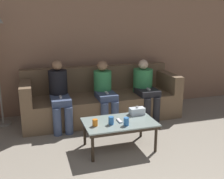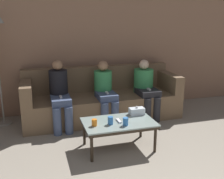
{
  "view_description": "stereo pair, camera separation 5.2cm",
  "coord_description": "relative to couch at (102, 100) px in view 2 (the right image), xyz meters",
  "views": [
    {
      "loc": [
        -1.19,
        -0.78,
        1.76
      ],
      "look_at": [
        0.0,
        3.01,
        0.69
      ],
      "focal_mm": 42.0,
      "sensor_mm": 36.0,
      "label": 1
    },
    {
      "loc": [
        -1.14,
        -0.79,
        1.76
      ],
      "look_at": [
        0.0,
        3.01,
        0.69
      ],
      "focal_mm": 42.0,
      "sensor_mm": 36.0,
      "label": 2
    }
  ],
  "objects": [
    {
      "name": "couch",
      "position": [
        0.0,
        0.0,
        0.0
      ],
      "size": [
        2.78,
        0.93,
        0.91
      ],
      "color": "brown",
      "rests_on": "ground_plane"
    },
    {
      "name": "seated_person_mid_left",
      "position": [
        0.0,
        -0.23,
        0.25
      ],
      "size": [
        0.31,
        0.66,
        1.07
      ],
      "color": "#47567A",
      "rests_on": "ground_plane"
    },
    {
      "name": "cup_near_left",
      "position": [
        -0.22,
        -1.34,
        0.13
      ],
      "size": [
        0.07,
        0.07,
        0.11
      ],
      "color": "#3372BF",
      "rests_on": "coffee_table"
    },
    {
      "name": "game_remote",
      "position": [
        -0.08,
        -1.27,
        0.08
      ],
      "size": [
        0.04,
        0.15,
        0.02
      ],
      "color": "white",
      "rests_on": "coffee_table"
    },
    {
      "name": "wall_back",
      "position": [
        0.0,
        0.53,
        0.97
      ],
      "size": [
        12.0,
        0.06,
        2.6
      ],
      "color": "#9E755B",
      "rests_on": "ground_plane"
    },
    {
      "name": "tissue_box",
      "position": [
        0.26,
        -1.09,
        0.13
      ],
      "size": [
        0.22,
        0.12,
        0.13
      ],
      "color": "silver",
      "rests_on": "coffee_table"
    },
    {
      "name": "cup_far_center",
      "position": [
        -0.04,
        -1.43,
        0.13
      ],
      "size": [
        0.07,
        0.07,
        0.11
      ],
      "color": "#3372BF",
      "rests_on": "coffee_table"
    },
    {
      "name": "seated_person_mid_right",
      "position": [
        0.77,
        -0.22,
        0.25
      ],
      "size": [
        0.36,
        0.66,
        1.05
      ],
      "color": "#28282D",
      "rests_on": "ground_plane"
    },
    {
      "name": "cup_near_right",
      "position": [
        -0.44,
        -1.33,
        0.12
      ],
      "size": [
        0.07,
        0.07,
        0.09
      ],
      "color": "orange",
      "rests_on": "coffee_table"
    },
    {
      "name": "coffee_table",
      "position": [
        -0.08,
        -1.27,
        0.03
      ],
      "size": [
        0.98,
        0.6,
        0.4
      ],
      "color": "#8C9E99",
      "rests_on": "ground_plane"
    },
    {
      "name": "seated_person_left_end",
      "position": [
        -0.77,
        -0.24,
        0.27
      ],
      "size": [
        0.31,
        0.69,
        1.12
      ],
      "color": "#47567A",
      "rests_on": "ground_plane"
    }
  ]
}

